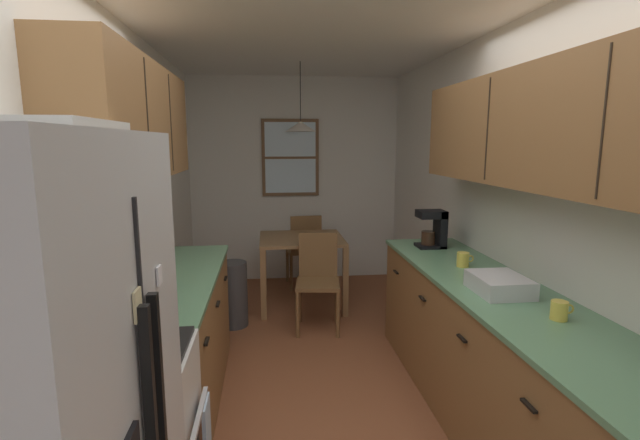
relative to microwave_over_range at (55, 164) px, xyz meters
name	(u,v)px	position (x,y,z in m)	size (l,w,h in m)	color
ground_plane	(318,378)	(1.11, 1.42, -1.68)	(12.00, 12.00, 0.00)	brown
wall_left	(119,214)	(-0.24, 1.42, -0.40)	(0.10, 9.00, 2.55)	white
wall_right	(498,208)	(2.46, 1.42, -0.40)	(0.10, 9.00, 2.55)	white
wall_back	(295,180)	(1.11, 4.07, -0.40)	(4.40, 0.10, 2.55)	white
ceiling_slab	(317,14)	(1.11, 1.42, 0.91)	(4.40, 9.00, 0.08)	white
microwave_over_range	(55,164)	(0.00, 0.00, 0.00)	(0.39, 0.58, 0.32)	white
counter_left	(171,342)	(0.11, 1.18, -1.22)	(0.64, 1.75, 0.90)	olive
upper_cabinets_left	(132,121)	(-0.03, 1.13, 0.20)	(0.33, 1.83, 0.68)	olive
counter_right	(513,377)	(2.11, 0.48, -1.22)	(0.64, 3.26, 0.90)	olive
upper_cabinets_right	(564,127)	(2.25, 0.43, 0.15)	(0.33, 2.94, 0.66)	olive
dining_table	(302,249)	(1.11, 3.00, -1.05)	(0.88, 0.81, 0.75)	olive
dining_chair_near	(318,276)	(1.22, 2.39, -1.18)	(0.44, 0.44, 0.90)	brown
dining_chair_far	(305,247)	(1.19, 3.61, -1.18)	(0.43, 0.43, 0.90)	brown
pendant_light	(301,126)	(1.11, 3.00, 0.24)	(0.32, 0.32, 0.69)	black
back_window	(290,158)	(1.05, 4.00, -0.11)	(0.71, 0.05, 0.95)	brown
trash_bin	(233,294)	(0.41, 2.51, -1.36)	(0.28, 0.28, 0.63)	#3F3F42
storage_canister	(144,290)	(0.11, 0.62, -0.68)	(0.12, 0.12, 0.18)	#265999
dish_towel	(207,426)	(0.47, 0.15, -1.18)	(0.02, 0.16, 0.24)	silver
coffee_maker	(434,228)	(2.11, 1.79, -0.61)	(0.22, 0.18, 0.31)	black
mug_by_coffeemaker	(560,310)	(2.16, 0.21, -0.73)	(0.12, 0.08, 0.09)	#E5CC4C
mug_spare	(463,260)	(2.10, 1.19, -0.72)	(0.12, 0.08, 0.10)	#E5CC4C
dish_rack	(499,284)	(2.07, 0.63, -0.73)	(0.28, 0.34, 0.10)	silver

